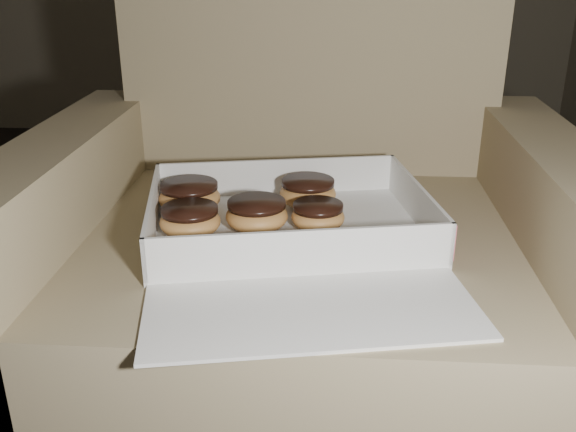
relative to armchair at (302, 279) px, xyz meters
The scene contains 10 objects.
armchair is the anchor object (origin of this frame).
bakery_box 0.19m from the armchair, 93.80° to the right, with size 0.51×0.57×0.07m.
donut_a 0.25m from the armchair, behind, with size 0.10×0.10×0.05m.
donut_b 0.16m from the armchair, 67.60° to the left, with size 0.10×0.10×0.05m.
donut_c 0.20m from the armchair, 127.45° to the right, with size 0.10×0.10×0.05m.
donut_d 0.18m from the armchair, 70.98° to the right, with size 0.09×0.09×0.04m.
donut_e 0.26m from the armchair, 145.09° to the right, with size 0.09×0.09×0.05m.
crumb_a 0.29m from the armchair, 111.88° to the right, with size 0.01×0.01×0.00m, color black.
crumb_b 0.18m from the armchair, 61.57° to the right, with size 0.01×0.01×0.00m, color black.
crumb_c 0.25m from the armchair, 51.93° to the right, with size 0.01×0.01×0.00m, color black.
Camera 1 is at (0.92, -0.85, 0.85)m, focal length 40.00 mm.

